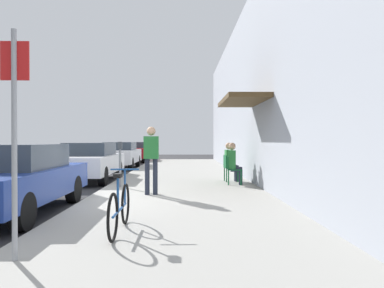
# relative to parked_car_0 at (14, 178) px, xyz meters

# --- Properties ---
(ground_plane) EXTENTS (60.00, 60.00, 0.00)m
(ground_plane) POSITION_rel_parked_car_0_xyz_m (1.10, 1.16, -0.72)
(ground_plane) COLOR #2D2D30
(sidewalk_slab) EXTENTS (4.50, 32.00, 0.12)m
(sidewalk_slab) POSITION_rel_parked_car_0_xyz_m (3.35, 3.16, -0.66)
(sidewalk_slab) COLOR #9E9B93
(sidewalk_slab) RESTS_ON ground_plane
(building_facade) EXTENTS (1.40, 32.00, 6.33)m
(building_facade) POSITION_rel_parked_car_0_xyz_m (5.75, 3.16, 2.44)
(building_facade) COLOR #999EA8
(building_facade) RESTS_ON ground_plane
(parked_car_0) EXTENTS (1.80, 4.40, 1.40)m
(parked_car_0) POSITION_rel_parked_car_0_xyz_m (0.00, 0.00, 0.00)
(parked_car_0) COLOR navy
(parked_car_0) RESTS_ON ground_plane
(parked_car_1) EXTENTS (1.80, 4.40, 1.39)m
(parked_car_1) POSITION_rel_parked_car_0_xyz_m (0.00, 5.87, 0.01)
(parked_car_1) COLOR silver
(parked_car_1) RESTS_ON ground_plane
(parked_car_2) EXTENTS (1.80, 4.40, 1.39)m
(parked_car_2) POSITION_rel_parked_car_0_xyz_m (0.00, 12.07, 0.01)
(parked_car_2) COLOR silver
(parked_car_2) RESTS_ON ground_plane
(parked_car_3) EXTENTS (1.80, 4.40, 1.38)m
(parked_car_3) POSITION_rel_parked_car_0_xyz_m (0.00, 18.06, 0.01)
(parked_car_3) COLOR maroon
(parked_car_3) RESTS_ON ground_plane
(parking_meter) EXTENTS (0.12, 0.10, 1.32)m
(parking_meter) POSITION_rel_parked_car_0_xyz_m (1.55, 3.29, 0.16)
(parking_meter) COLOR slate
(parking_meter) RESTS_ON sidewalk_slab
(street_sign) EXTENTS (0.32, 0.06, 2.60)m
(street_sign) POSITION_rel_parked_car_0_xyz_m (1.50, -3.20, 0.92)
(street_sign) COLOR gray
(street_sign) RESTS_ON sidewalk_slab
(bicycle_0) EXTENTS (0.46, 1.71, 0.90)m
(bicycle_0) POSITION_rel_parked_car_0_xyz_m (2.46, -1.96, -0.24)
(bicycle_0) COLOR black
(bicycle_0) RESTS_ON sidewalk_slab
(cafe_chair_0) EXTENTS (0.49, 0.49, 0.87)m
(cafe_chair_0) POSITION_rel_parked_car_0_xyz_m (4.90, 3.80, -0.10)
(cafe_chair_0) COLOR #14592D
(cafe_chair_0) RESTS_ON sidewalk_slab
(seated_patron_0) EXTENTS (0.46, 0.40, 1.29)m
(seated_patron_0) POSITION_rel_parked_car_0_xyz_m (4.96, 3.79, 0.09)
(seated_patron_0) COLOR #232838
(seated_patron_0) RESTS_ON sidewalk_slab
(cafe_chair_1) EXTENTS (0.47, 0.47, 0.87)m
(cafe_chair_1) POSITION_rel_parked_car_0_xyz_m (4.90, 4.62, -0.10)
(cafe_chair_1) COLOR #14592D
(cafe_chair_1) RESTS_ON sidewalk_slab
(seated_patron_1) EXTENTS (0.44, 0.38, 1.29)m
(seated_patron_1) POSITION_rel_parked_car_0_xyz_m (4.96, 4.63, 0.09)
(seated_patron_1) COLOR #232838
(seated_patron_1) RESTS_ON sidewalk_slab
(pedestrian_standing) EXTENTS (0.36, 0.22, 1.70)m
(pedestrian_standing) POSITION_rel_parked_car_0_xyz_m (2.60, 1.74, 0.40)
(pedestrian_standing) COLOR #232838
(pedestrian_standing) RESTS_ON sidewalk_slab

